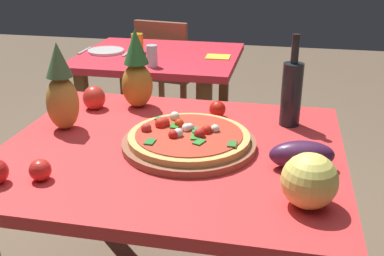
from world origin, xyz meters
The scene contains 19 objects.
display_table centered at (0.00, 0.00, 0.66)m, with size 1.15×0.99×0.75m.
background_table centered at (-0.40, 1.27, 0.64)m, with size 0.95×0.81×0.75m.
dining_chair centered at (-0.51, 1.90, 0.48)m, with size 0.46×0.46×0.85m.
pizza_board centered at (0.06, 0.01, 0.76)m, with size 0.45×0.45×0.03m, color brown.
pizza centered at (0.06, 0.01, 0.79)m, with size 0.41×0.41×0.06m.
wine_bottle centered at (0.39, 0.28, 0.88)m, with size 0.08×0.08×0.34m.
pineapple_left centered at (-0.23, 0.36, 0.89)m, with size 0.13×0.13×0.33m.
pineapple_right centered at (-0.43, 0.08, 0.90)m, with size 0.12×0.12×0.32m.
melon centered at (0.44, -0.29, 0.82)m, with size 0.15×0.15×0.15m, color #EADD64.
bell_pepper centered at (-0.40, 0.30, 0.80)m, with size 0.09×0.09×0.10m, color red.
eggplant centered at (0.43, -0.07, 0.79)m, with size 0.20×0.09×0.09m, color #451F43.
tomato_beside_pepper centered at (0.11, 0.31, 0.78)m, with size 0.07×0.07×0.07m, color red.
tomato_near_board centered at (-0.32, -0.30, 0.78)m, with size 0.07×0.07×0.07m, color red.
drinking_glass_juice centered at (-0.54, 1.29, 0.81)m, with size 0.07×0.07×0.11m, color orange.
drinking_glass_water centered at (-0.35, 0.99, 0.81)m, with size 0.06×0.06×0.12m, color silver.
dinner_plate centered at (-0.72, 1.25, 0.76)m, with size 0.22×0.22×0.02m, color white.
fork_utensil centered at (-0.86, 1.25, 0.75)m, with size 0.02×0.18×0.01m, color silver.
knife_utensil centered at (-0.58, 1.25, 0.75)m, with size 0.02×0.18×0.01m, color silver.
napkin_folded centered at (-0.03, 1.26, 0.75)m, with size 0.14×0.12×0.01m, color yellow.
Camera 1 is at (0.36, -1.39, 1.42)m, focal length 43.47 mm.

